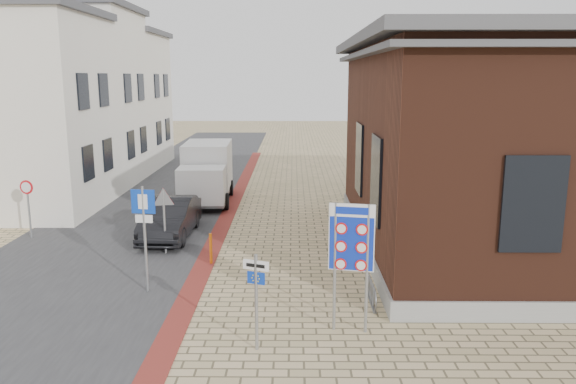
% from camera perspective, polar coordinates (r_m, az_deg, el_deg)
% --- Properties ---
extents(ground, '(120.00, 120.00, 0.00)m').
position_cam_1_polar(ground, '(12.51, -2.72, -14.83)').
color(ground, tan).
rests_on(ground, ground).
extents(road_strip, '(7.00, 60.00, 0.02)m').
position_cam_1_polar(road_strip, '(27.47, -12.48, -0.28)').
color(road_strip, '#38383A').
rests_on(road_strip, ground).
extents(curb_strip, '(0.60, 40.00, 0.02)m').
position_cam_1_polar(curb_strip, '(22.06, -6.47, -2.99)').
color(curb_strip, maroon).
rests_on(curb_strip, ground).
extents(brick_building, '(13.00, 13.00, 6.80)m').
position_cam_1_polar(brick_building, '(20.09, 25.05, 4.61)').
color(brick_building, gray).
rests_on(brick_building, ground).
extents(townhouse_near, '(7.40, 6.40, 8.30)m').
position_cam_1_polar(townhouse_near, '(25.99, -26.40, 7.38)').
color(townhouse_near, silver).
rests_on(townhouse_near, ground).
extents(townhouse_mid, '(7.40, 6.40, 9.10)m').
position_cam_1_polar(townhouse_mid, '(31.44, -21.55, 9.05)').
color(townhouse_mid, silver).
rests_on(townhouse_mid, ground).
extents(townhouse_far, '(7.40, 6.40, 8.30)m').
position_cam_1_polar(townhouse_far, '(37.09, -18.05, 8.96)').
color(townhouse_far, silver).
rests_on(townhouse_far, ground).
extents(bike_rack, '(0.08, 1.80, 0.60)m').
position_cam_1_polar(bike_rack, '(14.53, 8.42, -9.92)').
color(bike_rack, slate).
rests_on(bike_rack, ground).
extents(sedan, '(1.53, 4.19, 1.37)m').
position_cam_1_polar(sedan, '(20.16, -11.84, -2.61)').
color(sedan, black).
rests_on(sedan, ground).
extents(box_truck, '(2.31, 5.08, 2.62)m').
position_cam_1_polar(box_truck, '(25.40, -8.28, 1.99)').
color(box_truck, slate).
rests_on(box_truck, ground).
extents(border_sign, '(0.99, 0.24, 2.92)m').
position_cam_1_polar(border_sign, '(12.25, 6.47, -4.90)').
color(border_sign, gray).
rests_on(border_sign, ground).
extents(essen_sign, '(0.54, 0.23, 2.06)m').
position_cam_1_polar(essen_sign, '(11.61, -3.25, -9.79)').
color(essen_sign, gray).
rests_on(essen_sign, ground).
extents(parking_sign, '(0.62, 0.12, 2.84)m').
position_cam_1_polar(parking_sign, '(14.91, -14.42, -2.74)').
color(parking_sign, gray).
rests_on(parking_sign, ground).
extents(yield_sign, '(0.74, 0.23, 2.11)m').
position_cam_1_polar(yield_sign, '(18.10, -12.51, -1.33)').
color(yield_sign, gray).
rests_on(yield_sign, ground).
extents(speed_sign, '(0.49, 0.11, 2.08)m').
position_cam_1_polar(speed_sign, '(21.39, -24.90, -0.78)').
color(speed_sign, gray).
rests_on(speed_sign, ground).
extents(bollard, '(0.10, 0.10, 0.96)m').
position_cam_1_polar(bollard, '(17.14, -7.85, -5.74)').
color(bollard, orange).
rests_on(bollard, ground).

